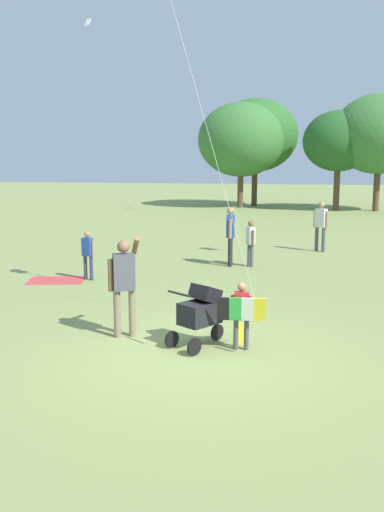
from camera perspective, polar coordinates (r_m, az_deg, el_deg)
ground_plane at (r=8.90m, az=0.36°, el=-10.05°), size 120.00×120.00×0.00m
treeline_distant at (r=35.90m, az=16.43°, el=11.23°), size 24.28×7.91×6.79m
child_with_butterfly_kite at (r=8.96m, az=5.05°, el=-5.53°), size 0.77×0.37×1.10m
person_adult_flyer at (r=9.59m, az=-6.93°, el=-2.35°), size 0.54×0.64×1.76m
stroller at (r=9.15m, az=0.89°, el=-5.50°), size 0.89×1.06×1.03m
person_red_shirt at (r=15.96m, az=3.93°, el=2.52°), size 0.25×0.54×1.68m
person_sitting_far at (r=14.33m, az=-10.54°, el=0.48°), size 0.38×0.24×1.25m
person_couple_left at (r=15.94m, az=5.98°, el=1.66°), size 0.28×0.38×1.30m
person_back_turned at (r=18.88m, az=12.95°, el=3.36°), size 0.47×0.37×1.65m
picnic_blanket at (r=14.52m, az=-13.63°, el=-2.42°), size 1.55×1.21×0.02m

